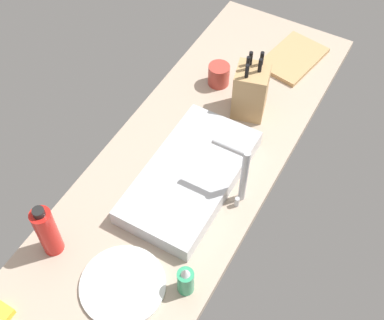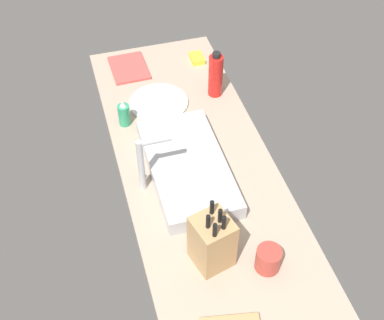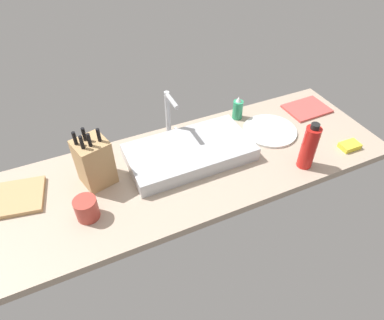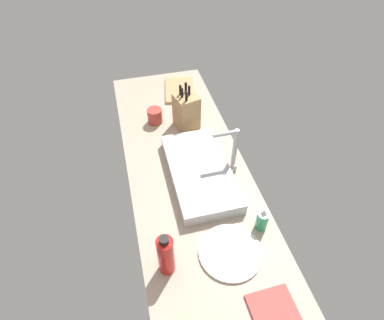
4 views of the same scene
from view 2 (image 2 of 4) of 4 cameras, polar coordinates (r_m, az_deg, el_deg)
name	(u,v)px [view 2 (image 2 of 4)]	position (r cm, az deg, el deg)	size (l,w,h in cm)	color
countertop_slab	(203,184)	(202.20, 1.23, -2.61)	(187.09, 59.91, 3.50)	tan
sink_basin	(188,167)	(201.22, -0.49, -0.78)	(54.34, 28.45, 6.48)	#B7BABF
faucet	(144,161)	(189.17, -5.21, -0.08)	(5.50, 12.84, 24.28)	#B7BABF
knife_block	(212,241)	(171.23, 2.20, -8.86)	(14.81, 14.58, 25.85)	tan
soap_bottle	(124,114)	(221.79, -7.41, 4.99)	(5.09, 5.09, 12.45)	#2D9966
water_bottle	(216,75)	(232.48, 2.59, 9.21)	(6.42, 6.42, 21.97)	red
dinner_plate	(159,103)	(233.26, -3.64, 6.26)	(25.98, 25.98, 1.20)	silver
dish_towel	(129,68)	(254.39, -6.89, 9.93)	(21.85, 16.54, 1.20)	#CC4C47
coffee_mug	(268,259)	(176.36, 8.30, -10.63)	(8.52, 8.52, 8.78)	#B23D33
dish_sponge	(197,58)	(257.92, 0.55, 11.04)	(9.00, 6.00, 2.40)	yellow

